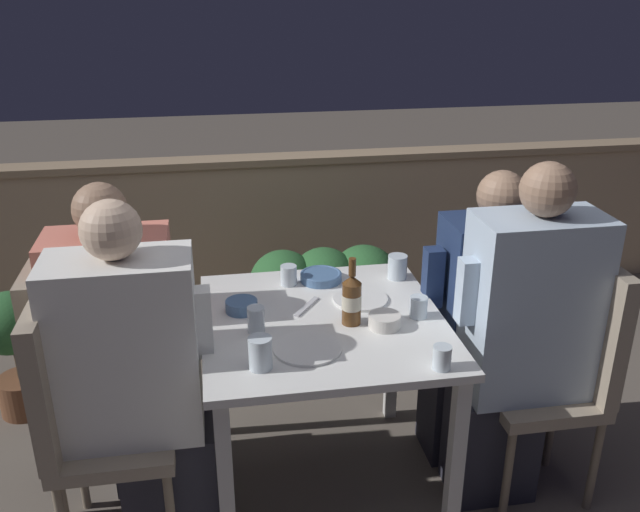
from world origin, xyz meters
name	(u,v)px	position (x,y,z in m)	size (l,w,h in m)	color
ground_plane	(323,483)	(0.00, 0.00, 0.00)	(16.00, 16.00, 0.00)	#665B51
parapet_wall	(274,228)	(0.00, 1.77, 0.47)	(9.00, 0.18, 0.92)	tan
dining_table	(323,343)	(0.00, 0.00, 0.65)	(0.88, 0.91, 0.76)	white
planter_hedge	(325,297)	(0.19, 1.01, 0.34)	(0.79, 0.47, 0.60)	brown
chair_left_near	(81,407)	(-0.85, -0.15, 0.57)	(0.41, 0.41, 0.97)	gray
person_white_polo	(140,383)	(-0.65, -0.15, 0.65)	(0.52, 0.26, 1.29)	#282833
chair_left_far	(73,361)	(-0.93, 0.16, 0.57)	(0.41, 0.41, 0.97)	gray
person_coral_top	(126,344)	(-0.72, 0.16, 0.63)	(0.51, 0.26, 1.26)	#282833
chair_right_near	(567,358)	(0.91, -0.13, 0.57)	(0.41, 0.41, 0.97)	gray
person_blue_shirt	(520,340)	(0.71, -0.13, 0.67)	(0.51, 0.26, 1.34)	#282833
chair_right_far	(526,326)	(0.88, 0.13, 0.57)	(0.41, 0.41, 0.97)	gray
person_navy_jumper	(481,319)	(0.67, 0.13, 0.63)	(0.48, 0.26, 1.24)	#282833
beer_bottle	(352,299)	(0.09, -0.05, 0.85)	(0.07, 0.07, 0.25)	brown
plate_0	(307,348)	(-0.09, -0.21, 0.76)	(0.23, 0.23, 0.01)	white
plate_1	(360,299)	(0.17, 0.13, 0.76)	(0.21, 0.21, 0.01)	white
bowl_0	(241,305)	(-0.29, 0.11, 0.78)	(0.12, 0.12, 0.04)	#4C709E
bowl_1	(385,320)	(0.20, -0.10, 0.78)	(0.12, 0.12, 0.05)	silver
bowl_2	(321,276)	(0.05, 0.33, 0.78)	(0.17, 0.17, 0.04)	#4C709E
glass_cup_0	(418,307)	(0.35, -0.04, 0.80)	(0.07, 0.07, 0.08)	silver
glass_cup_1	(260,353)	(-0.25, -0.29, 0.81)	(0.08, 0.08, 0.11)	silver
glass_cup_2	(256,320)	(-0.25, -0.05, 0.80)	(0.06, 0.06, 0.09)	silver
glass_cup_3	(289,275)	(-0.09, 0.32, 0.80)	(0.07, 0.07, 0.08)	silver
glass_cup_4	(442,357)	(0.31, -0.39, 0.80)	(0.06, 0.06, 0.08)	silver
glass_cup_5	(397,267)	(0.36, 0.31, 0.80)	(0.08, 0.08, 0.10)	silver
fork_0	(307,307)	(-0.05, 0.10, 0.76)	(0.12, 0.15, 0.01)	silver
potted_plant	(14,341)	(-1.30, 0.73, 0.38)	(0.32, 0.32, 0.61)	brown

